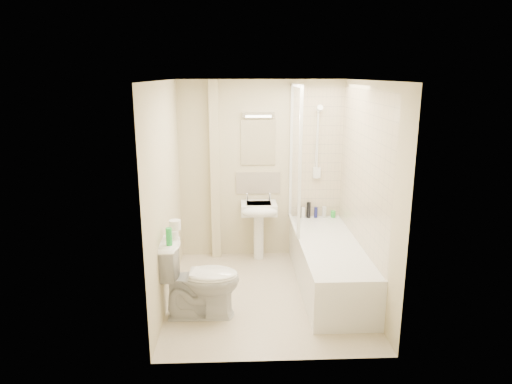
{
  "coord_description": "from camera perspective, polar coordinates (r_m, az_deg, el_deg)",
  "views": [
    {
      "loc": [
        -0.32,
        -4.78,
        2.47
      ],
      "look_at": [
        -0.11,
        0.2,
        1.17
      ],
      "focal_mm": 32.0,
      "sensor_mm": 36.0,
      "label": 1
    }
  ],
  "objects": [
    {
      "name": "bottle_white_a",
      "position": [
        6.28,
        5.91,
        -2.6
      ],
      "size": [
        0.06,
        0.06,
        0.14
      ],
      "primitive_type": "cylinder",
      "color": "white",
      "rests_on": "bathtub"
    },
    {
      "name": "tile_back",
      "position": [
        6.2,
        7.63,
        4.77
      ],
      "size": [
        0.7,
        0.01,
        1.75
      ],
      "primitive_type": "cube",
      "color": "beige",
      "rests_on": "wall_back"
    },
    {
      "name": "floor",
      "position": [
        5.38,
        1.33,
        -12.69
      ],
      "size": [
        2.5,
        2.5,
        0.0
      ],
      "primitive_type": "plane",
      "color": "beige",
      "rests_on": "ground"
    },
    {
      "name": "pedestal_sink",
      "position": [
        6.08,
        0.37,
        -2.93
      ],
      "size": [
        0.47,
        0.45,
        0.91
      ],
      "color": "white",
      "rests_on": "ground"
    },
    {
      "name": "strip_light",
      "position": [
        6.02,
        0.29,
        9.65
      ],
      "size": [
        0.42,
        0.07,
        0.07
      ],
      "primitive_type": "cube",
      "color": "silver",
      "rests_on": "wall_back"
    },
    {
      "name": "bottle_blue",
      "position": [
        6.31,
        7.49,
        -2.54
      ],
      "size": [
        0.05,
        0.05,
        0.15
      ],
      "primitive_type": "cylinder",
      "color": "navy",
      "rests_on": "bathtub"
    },
    {
      "name": "wall_left",
      "position": [
        5.0,
        -11.26,
        -0.38
      ],
      "size": [
        0.02,
        2.5,
        2.4
      ],
      "primitive_type": "cube",
      "color": "beige",
      "rests_on": "ground"
    },
    {
      "name": "shower_fixture",
      "position": [
        6.13,
        7.72,
        5.81
      ],
      "size": [
        0.1,
        0.16,
        0.99
      ],
      "color": "white",
      "rests_on": "wall_back"
    },
    {
      "name": "toilet",
      "position": [
        4.83,
        -7.01,
        -10.7
      ],
      "size": [
        0.49,
        0.82,
        0.83
      ],
      "primitive_type": "imported",
      "rotation": [
        0.0,
        0.0,
        1.56
      ],
      "color": "white",
      "rests_on": "ground"
    },
    {
      "name": "mirror",
      "position": [
        6.09,
        0.28,
        6.19
      ],
      "size": [
        0.46,
        0.01,
        0.6
      ],
      "primitive_type": "cube",
      "color": "white",
      "rests_on": "wall_back"
    },
    {
      "name": "shower_screen",
      "position": [
        5.71,
        4.92,
        4.27
      ],
      "size": [
        0.04,
        0.92,
        1.8
      ],
      "color": "white",
      "rests_on": "bathtub"
    },
    {
      "name": "bottle_green",
      "position": [
        6.36,
        9.62,
        -2.75
      ],
      "size": [
        0.06,
        0.06,
        0.09
      ],
      "primitive_type": "cylinder",
      "color": "green",
      "rests_on": "bathtub"
    },
    {
      "name": "pipe_boxing",
      "position": [
        6.11,
        -5.15,
        2.54
      ],
      "size": [
        0.12,
        0.12,
        2.4
      ],
      "primitive_type": "cube",
      "color": "beige",
      "rests_on": "ground"
    },
    {
      "name": "bottle_black_b",
      "position": [
        6.28,
        6.59,
        -2.26
      ],
      "size": [
        0.06,
        0.06,
        0.22
      ],
      "primitive_type": "cylinder",
      "color": "black",
      "rests_on": "bathtub"
    },
    {
      "name": "bathtub",
      "position": [
        5.54,
        9.08,
        -8.78
      ],
      "size": [
        0.7,
        2.1,
        0.55
      ],
      "color": "white",
      "rests_on": "ground"
    },
    {
      "name": "splashback",
      "position": [
        6.19,
        0.27,
        1.15
      ],
      "size": [
        0.6,
        0.02,
        0.3
      ],
      "primitive_type": "cube",
      "color": "beige",
      "rests_on": "wall_back"
    },
    {
      "name": "tile_right",
      "position": [
        5.28,
        13.17,
        2.8
      ],
      "size": [
        0.01,
        2.1,
        1.75
      ],
      "primitive_type": "cube",
      "color": "beige",
      "rests_on": "wall_right"
    },
    {
      "name": "toilet_roll_lower",
      "position": [
        4.75,
        -10.35,
        -5.28
      ],
      "size": [
        0.12,
        0.12,
        0.09
      ],
      "primitive_type": "cylinder",
      "color": "white",
      "rests_on": "toilet"
    },
    {
      "name": "toilet_roll_upper",
      "position": [
        4.75,
        -10.1,
        -4.07
      ],
      "size": [
        0.12,
        0.12,
        0.1
      ],
      "primitive_type": "cylinder",
      "color": "white",
      "rests_on": "toilet_roll_lower"
    },
    {
      "name": "ceiling",
      "position": [
        4.79,
        1.51,
        13.77
      ],
      "size": [
        2.2,
        2.5,
        0.02
      ],
      "primitive_type": "cube",
      "color": "white",
      "rests_on": "wall_back"
    },
    {
      "name": "wall_right",
      "position": [
        5.14,
        13.74,
        -0.11
      ],
      "size": [
        0.02,
        2.5,
        2.4
      ],
      "primitive_type": "cube",
      "color": "beige",
      "rests_on": "ground"
    },
    {
      "name": "bottle_white_b",
      "position": [
        6.33,
        8.52,
        -2.49
      ],
      "size": [
        0.06,
        0.06,
        0.16
      ],
      "primitive_type": "cylinder",
      "color": "silver",
      "rests_on": "bathtub"
    },
    {
      "name": "green_bottle",
      "position": [
        4.58,
        -10.82,
        -5.51
      ],
      "size": [
        0.06,
        0.06,
        0.18
      ],
      "primitive_type": "cylinder",
      "color": "green",
      "rests_on": "toilet"
    },
    {
      "name": "wall_back",
      "position": [
        6.17,
        0.65,
        2.72
      ],
      "size": [
        2.2,
        0.02,
        2.4
      ],
      "primitive_type": "cube",
      "color": "beige",
      "rests_on": "ground"
    },
    {
      "name": "bottle_black_a",
      "position": [
        6.27,
        5.43,
        -2.51
      ],
      "size": [
        0.05,
        0.05,
        0.16
      ],
      "primitive_type": "cylinder",
      "color": "black",
      "rests_on": "bathtub"
    }
  ]
}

